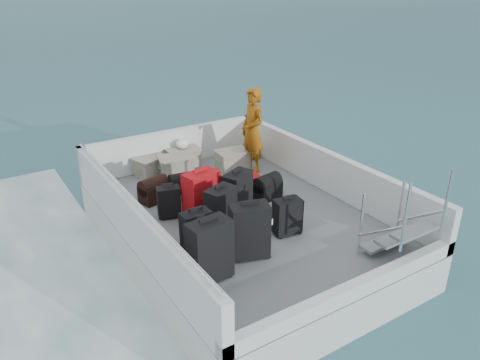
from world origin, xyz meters
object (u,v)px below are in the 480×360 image
object	(u,v)px
suitcase_4	(221,209)
passenger	(253,131)
suitcase_7	(237,193)
crate_0	(150,166)
suitcase_2	(169,202)
suitcase_0	(210,251)
suitcase_6	(287,217)
crate_2	(183,158)
suitcase_8	(240,185)
suitcase_3	(249,232)
crate_3	(233,161)
suitcase_1	(197,232)
suitcase_5	(201,195)
crate_1	(176,167)

from	to	relation	value
suitcase_4	passenger	bearing A→B (deg)	23.98
suitcase_4	suitcase_7	size ratio (longest dim) A/B	0.99
crate_0	passenger	xyz separation A→B (m)	(1.71, -0.85, 0.63)
suitcase_2	suitcase_0	bearing A→B (deg)	-81.70
suitcase_0	suitcase_2	world-z (taller)	suitcase_0
suitcase_6	crate_2	distance (m)	3.08
suitcase_4	suitcase_8	bearing A→B (deg)	24.47
suitcase_3	suitcase_4	world-z (taller)	suitcase_3
suitcase_0	crate_2	world-z (taller)	suitcase_0
suitcase_7	crate_3	xyz separation A→B (m)	(0.86, 1.53, -0.16)
suitcase_6	suitcase_3	bearing A→B (deg)	-157.08
suitcase_2	suitcase_3	size ratio (longest dim) A/B	0.66
crate_3	passenger	xyz separation A→B (m)	(0.28, -0.25, 0.62)
suitcase_0	suitcase_2	size ratio (longest dim) A/B	1.60
crate_2	passenger	world-z (taller)	passenger
suitcase_1	suitcase_7	distance (m)	1.25
suitcase_4	suitcase_3	bearing A→B (deg)	-113.55
suitcase_1	crate_2	world-z (taller)	suitcase_1
suitcase_1	suitcase_8	xyz separation A→B (m)	(1.49, 1.26, -0.16)
suitcase_0	suitcase_4	xyz separation A→B (m)	(0.72, 0.97, -0.07)
suitcase_1	suitcase_7	xyz separation A→B (m)	(1.06, 0.66, 0.04)
suitcase_3	crate_2	xyz separation A→B (m)	(0.64, 3.27, -0.21)
suitcase_0	suitcase_8	bearing A→B (deg)	43.74
crate_3	suitcase_5	bearing A→B (deg)	-135.96
suitcase_6	crate_2	size ratio (longest dim) A/B	0.94
suitcase_8	suitcase_4	bearing A→B (deg)	139.37
crate_1	passenger	xyz separation A→B (m)	(1.34, -0.51, 0.61)
suitcase_6	crate_2	bearing A→B (deg)	101.32
suitcase_1	crate_3	world-z (taller)	suitcase_1
suitcase_8	crate_3	xyz separation A→B (m)	(0.42, 0.93, 0.04)
suitcase_2	suitcase_4	bearing A→B (deg)	-41.34
crate_2	passenger	bearing A→B (deg)	-39.42
suitcase_7	suitcase_2	bearing A→B (deg)	131.35
suitcase_0	suitcase_8	distance (m)	2.53
suitcase_7	crate_3	size ratio (longest dim) A/B	1.18
suitcase_1	passenger	size ratio (longest dim) A/B	0.38
suitcase_1	crate_0	bearing A→B (deg)	79.03
suitcase_6	crate_0	xyz separation A→B (m)	(-0.82, 3.07, -0.12)
suitcase_5	suitcase_6	xyz separation A→B (m)	(0.77, -1.14, -0.09)
suitcase_7	crate_2	world-z (taller)	suitcase_7
suitcase_0	suitcase_1	distance (m)	0.67
suitcase_7	crate_0	world-z (taller)	suitcase_7
suitcase_0	suitcase_2	bearing A→B (deg)	76.56
crate_1	suitcase_2	bearing A→B (deg)	-119.30
suitcase_3	suitcase_4	bearing A→B (deg)	104.40
suitcase_4	passenger	distance (m)	2.34
crate_0	crate_2	size ratio (longest dim) A/B	0.90
suitcase_5	suitcase_2	bearing A→B (deg)	142.10
suitcase_8	crate_3	size ratio (longest dim) A/B	1.21
suitcase_8	crate_2	world-z (taller)	crate_2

